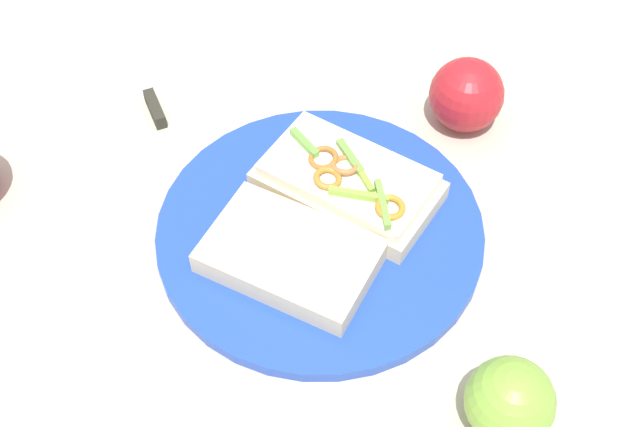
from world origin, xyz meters
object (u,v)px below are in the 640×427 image
(apple_2, at_px, (466,95))
(apple_1, at_px, (510,401))
(plate, at_px, (320,231))
(knife, at_px, (151,101))
(bread_slice_side, at_px, (290,256))
(sandwich, at_px, (348,182))

(apple_2, bearing_deg, apple_1, -141.26)
(plate, bearing_deg, apple_2, -5.80)
(plate, distance_m, knife, 0.25)
(plate, relative_size, knife, 2.80)
(bread_slice_side, distance_m, apple_1, 0.23)
(apple_2, bearing_deg, plate, 174.20)
(sandwich, bearing_deg, plate, -90.40)
(plate, distance_m, bread_slice_side, 0.05)
(apple_1, relative_size, apple_2, 0.93)
(bread_slice_side, height_order, apple_2, apple_2)
(plate, xyz_separation_m, bread_slice_side, (-0.05, -0.01, 0.02))
(apple_1, bearing_deg, bread_slice_side, 89.15)
(sandwich, bearing_deg, knife, 179.75)
(plate, relative_size, apple_2, 4.00)
(sandwich, distance_m, apple_2, 0.16)
(plate, xyz_separation_m, apple_2, (0.21, -0.02, 0.03))
(sandwich, xyz_separation_m, apple_2, (0.16, -0.03, 0.01))
(sandwich, bearing_deg, apple_2, 74.07)
(plate, xyz_separation_m, knife, (0.02, 0.25, -0.00))
(sandwich, height_order, bread_slice_side, sandwich)
(bread_slice_side, xyz_separation_m, apple_1, (-0.00, -0.23, 0.01))
(apple_2, bearing_deg, knife, 124.94)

